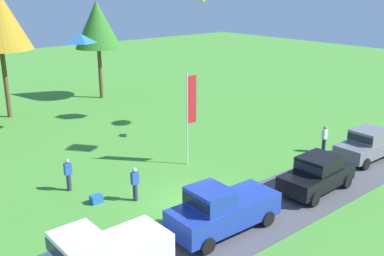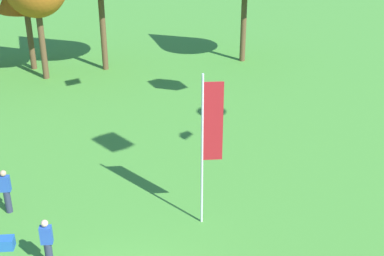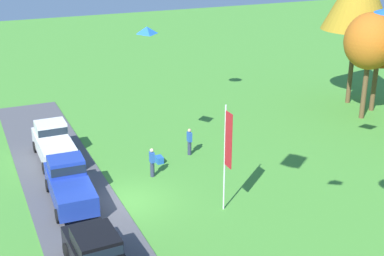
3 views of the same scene
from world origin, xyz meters
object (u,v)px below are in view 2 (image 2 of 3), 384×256
at_px(person_watching_sky, 47,243).
at_px(flag_banner, 209,132).
at_px(person_on_lawn, 6,191).
at_px(cooler_box, 5,243).

bearing_deg(person_watching_sky, flag_banner, 20.87).
distance_m(person_on_lawn, person_watching_sky, 3.69).
distance_m(person_on_lawn, cooler_box, 2.27).
relative_size(person_watching_sky, cooler_box, 3.05).
bearing_deg(flag_banner, person_watching_sky, -159.13).
distance_m(person_watching_sky, cooler_box, 1.99).
relative_size(person_watching_sky, flag_banner, 0.31).
xyz_separation_m(person_watching_sky, cooler_box, (-1.58, 1.01, -0.68)).
height_order(person_on_lawn, cooler_box, person_on_lawn).
distance_m(person_watching_sky, flag_banner, 6.11).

